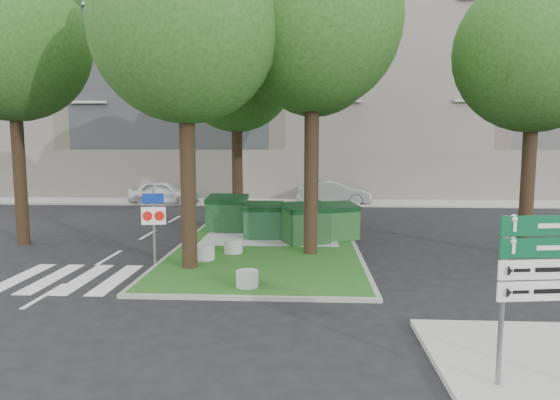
# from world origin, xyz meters

# --- Properties ---
(ground) EXTENTS (120.00, 120.00, 0.00)m
(ground) POSITION_xyz_m (0.00, 0.00, 0.00)
(ground) COLOR black
(ground) RESTS_ON ground
(median_island) EXTENTS (6.00, 16.00, 0.12)m
(median_island) POSITION_xyz_m (0.50, 8.00, 0.06)
(median_island) COLOR #1C4D16
(median_island) RESTS_ON ground
(median_kerb) EXTENTS (6.30, 16.30, 0.10)m
(median_kerb) POSITION_xyz_m (0.50, 8.00, 0.05)
(median_kerb) COLOR gray
(median_kerb) RESTS_ON ground
(building_sidewalk) EXTENTS (42.00, 3.00, 0.12)m
(building_sidewalk) POSITION_xyz_m (0.00, 18.50, 0.06)
(building_sidewalk) COLOR #999993
(building_sidewalk) RESTS_ON ground
(zebra_crossing) EXTENTS (5.00, 3.00, 0.01)m
(zebra_crossing) POSITION_xyz_m (-3.75, 1.50, 0.01)
(zebra_crossing) COLOR silver
(zebra_crossing) RESTS_ON ground
(apartment_building) EXTENTS (41.00, 12.00, 16.00)m
(apartment_building) POSITION_xyz_m (0.00, 26.00, 8.00)
(apartment_building) COLOR tan
(apartment_building) RESTS_ON ground
(tree_median_near_left) EXTENTS (5.20, 5.20, 10.53)m
(tree_median_near_left) POSITION_xyz_m (-1.41, 2.56, 7.32)
(tree_median_near_left) COLOR black
(tree_median_near_left) RESTS_ON ground
(tree_median_near_right) EXTENTS (5.60, 5.60, 11.46)m
(tree_median_near_right) POSITION_xyz_m (2.09, 4.56, 7.99)
(tree_median_near_right) COLOR black
(tree_median_near_right) RESTS_ON ground
(tree_median_mid) EXTENTS (4.80, 4.80, 9.99)m
(tree_median_mid) POSITION_xyz_m (-0.91, 9.06, 6.98)
(tree_median_mid) COLOR black
(tree_median_mid) RESTS_ON ground
(tree_median_far) EXTENTS (5.80, 5.80, 11.93)m
(tree_median_far) POSITION_xyz_m (2.29, 12.06, 8.32)
(tree_median_far) COLOR black
(tree_median_far) RESTS_ON ground
(tree_street_left) EXTENTS (5.40, 5.40, 11.00)m
(tree_street_left) POSITION_xyz_m (-8.41, 6.06, 7.65)
(tree_street_left) COLOR black
(tree_street_left) RESTS_ON ground
(tree_street_right) EXTENTS (5.00, 5.00, 10.06)m
(tree_street_right) POSITION_xyz_m (9.09, 5.06, 6.98)
(tree_street_right) COLOR black
(tree_street_right) RESTS_ON ground
(dumpster_a) EXTENTS (1.67, 1.23, 1.48)m
(dumpster_a) POSITION_xyz_m (-1.35, 8.36, 0.83)
(dumpster_a) COLOR #0F3915
(dumpster_a) RESTS_ON median_island
(dumpster_b) EXTENTS (1.46, 1.03, 1.36)m
(dumpster_b) POSITION_xyz_m (0.25, 7.00, 0.77)
(dumpster_b) COLOR #123E1F
(dumpster_b) RESTS_ON median_island
(dumpster_c) EXTENTS (1.85, 1.58, 1.45)m
(dumpster_c) POSITION_xyz_m (1.85, 6.14, 0.82)
(dumpster_c) COLOR #103511
(dumpster_c) RESTS_ON median_island
(dumpster_d) EXTENTS (1.76, 1.53, 1.37)m
(dumpster_d) POSITION_xyz_m (3.00, 6.94, 0.78)
(dumpster_d) COLOR #154717
(dumpster_d) RESTS_ON median_island
(bollard_left) EXTENTS (0.61, 0.61, 0.44)m
(bollard_left) POSITION_xyz_m (-1.26, 3.44, 0.34)
(bollard_left) COLOR #989994
(bollard_left) RESTS_ON median_island
(bollard_right) EXTENTS (0.57, 0.57, 0.40)m
(bollard_right) POSITION_xyz_m (0.39, 0.62, 0.32)
(bollard_right) COLOR #A3A49E
(bollard_right) RESTS_ON median_island
(bollard_mid) EXTENTS (0.61, 0.61, 0.44)m
(bollard_mid) POSITION_xyz_m (-0.51, 4.40, 0.34)
(bollard_mid) COLOR gray
(bollard_mid) RESTS_ON median_island
(litter_bin) EXTENTS (0.38, 0.38, 0.66)m
(litter_bin) POSITION_xyz_m (3.20, 9.93, 0.45)
(litter_bin) COLOR yellow
(litter_bin) RESTS_ON median_island
(traffic_sign_pole) EXTENTS (0.70, 0.16, 2.36)m
(traffic_sign_pole) POSITION_xyz_m (-2.64, 2.85, 1.52)
(traffic_sign_pole) COLOR slate
(traffic_sign_pole) RESTS_ON ground
(directional_sign) EXTENTS (1.27, 0.23, 2.56)m
(directional_sign) POSITION_xyz_m (5.28, -4.13, 1.82)
(directional_sign) COLOR slate
(directional_sign) RESTS_ON sidewalk_corner
(car_white) EXTENTS (4.16, 1.72, 1.41)m
(car_white) POSITION_xyz_m (-6.59, 17.61, 0.70)
(car_white) COLOR silver
(car_white) RESTS_ON ground
(car_silver) EXTENTS (4.42, 1.78, 1.43)m
(car_silver) POSITION_xyz_m (3.50, 18.05, 0.71)
(car_silver) COLOR gray
(car_silver) RESTS_ON ground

